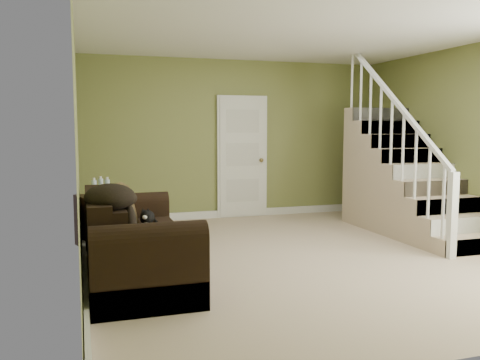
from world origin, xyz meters
TOP-DOWN VIEW (x-y plane):
  - floor at (0.00, 0.00)m, footprint 5.00×5.50m
  - ceiling at (0.00, 0.00)m, footprint 5.00×5.50m
  - wall_back at (0.00, 2.75)m, footprint 5.00×0.04m
  - wall_left at (-2.50, 0.00)m, footprint 0.04×5.50m
  - baseboard_back at (0.00, 2.72)m, footprint 5.00×0.04m
  - baseboard_left at (-2.47, 0.00)m, footprint 0.04×5.50m
  - baseboard_right at (2.47, 0.00)m, footprint 0.04×5.50m
  - door at (0.10, 2.71)m, footprint 0.86×0.12m
  - staircase at (1.99, 0.97)m, footprint 1.00×2.51m
  - sofa at (-2.02, -0.32)m, footprint 0.94×2.18m
  - side_table at (-2.24, 1.24)m, footprint 0.68×0.68m
  - cat at (-1.81, 0.06)m, footprint 0.22×0.42m
  - banana at (-1.73, -0.65)m, footprint 0.12×0.20m
  - throw_pillow at (-2.02, 0.32)m, footprint 0.27×0.47m
  - throw_blanket at (-2.24, -0.80)m, footprint 0.55×0.65m

SIDE VIEW (x-z plane):
  - floor at x=0.00m, z-range -0.01..0.01m
  - baseboard_back at x=0.00m, z-range 0.00..0.12m
  - baseboard_left at x=-2.47m, z-range 0.00..0.12m
  - baseboard_right at x=2.47m, z-range 0.00..0.12m
  - sofa at x=-2.02m, z-range -0.10..0.76m
  - side_table at x=-2.24m, z-range -0.11..0.77m
  - banana at x=-1.73m, z-range 0.47..0.52m
  - cat at x=-1.81m, z-range 0.44..0.65m
  - staircase at x=1.99m, z-range -0.77..2.05m
  - throw_pillow at x=-2.02m, z-range 0.43..0.88m
  - throw_blanket at x=-2.24m, z-range 0.77..1.01m
  - door at x=0.10m, z-range 0.00..2.02m
  - wall_back at x=0.00m, z-range 0.00..2.60m
  - wall_left at x=-2.50m, z-range 0.00..2.60m
  - ceiling at x=0.00m, z-range 2.60..2.60m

